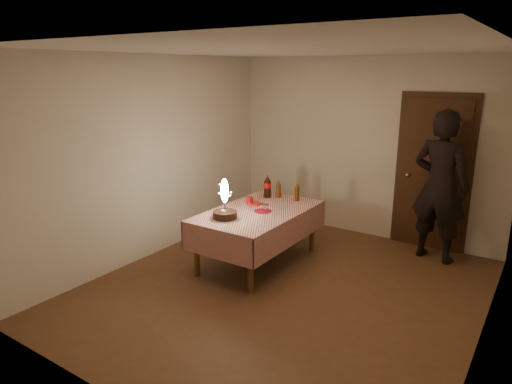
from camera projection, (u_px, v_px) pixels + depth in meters
ground at (284, 289)px, 5.17m from camera, size 4.00×4.50×0.01m
room_shell at (293, 144)px, 4.78m from camera, size 4.04×4.54×2.62m
dining_table at (258, 217)px, 5.73m from camera, size 1.02×1.72×0.70m
birthday_cake at (225, 209)px, 5.35m from camera, size 0.36×0.36×0.49m
red_plate at (263, 211)px, 5.66m from camera, size 0.22×0.22×0.01m
red_cup at (250, 200)px, 5.96m from camera, size 0.08×0.08×0.10m
clear_cup at (265, 208)px, 5.64m from camera, size 0.07×0.07×0.09m
napkin_stack at (256, 204)px, 5.94m from camera, size 0.15×0.15×0.02m
cola_bottle at (267, 186)px, 6.25m from camera, size 0.10×0.10×0.32m
amber_bottle_left at (278, 189)px, 6.25m from camera, size 0.06×0.06×0.26m
amber_bottle_right at (297, 192)px, 6.09m from camera, size 0.06×0.06×0.26m
photographer at (440, 186)px, 5.76m from camera, size 0.78×0.58×1.95m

